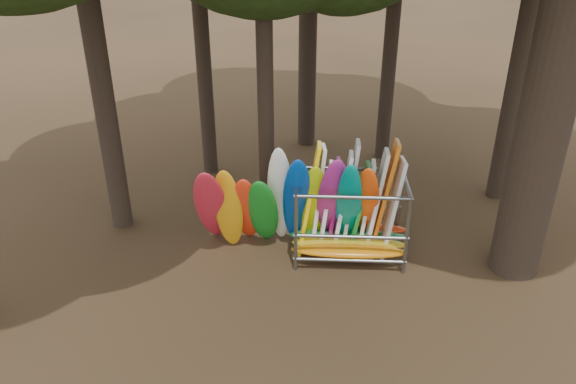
{
  "coord_description": "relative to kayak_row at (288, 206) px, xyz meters",
  "views": [
    {
      "loc": [
        -0.02,
        -10.75,
        7.82
      ],
      "look_at": [
        -0.65,
        1.5,
        1.4
      ],
      "focal_mm": 35.0,
      "sensor_mm": 36.0,
      "label": 1
    }
  ],
  "objects": [
    {
      "name": "ground",
      "position": [
        0.61,
        -0.96,
        -1.32
      ],
      "size": [
        120.0,
        120.0,
        0.0
      ],
      "primitive_type": "plane",
      "color": "#47331E",
      "rests_on": "ground"
    },
    {
      "name": "kayak_row",
      "position": [
        0.0,
        0.0,
        0.0
      ],
      "size": [
        4.51,
        1.97,
        3.09
      ],
      "color": "red",
      "rests_on": "ground"
    },
    {
      "name": "storage_rack",
      "position": [
        1.47,
        0.03,
        -0.35
      ],
      "size": [
        3.0,
        1.59,
        2.91
      ],
      "color": "slate",
      "rests_on": "ground"
    }
  ]
}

